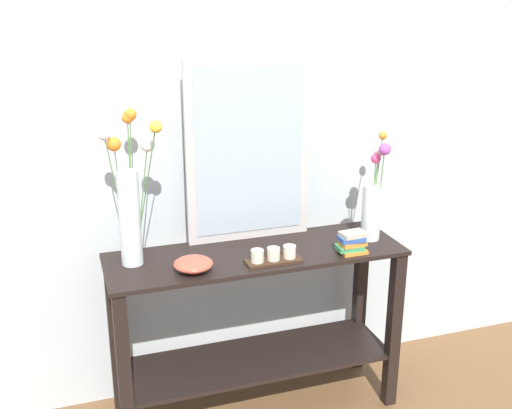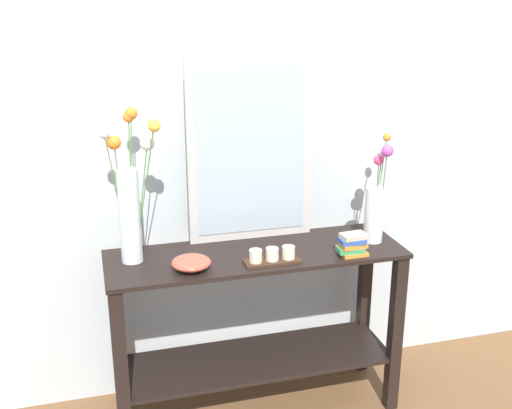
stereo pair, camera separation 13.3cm
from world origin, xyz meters
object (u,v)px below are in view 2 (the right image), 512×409
object	(u,v)px
candle_tray	(272,257)
mirror_leaning	(251,151)
console_table	(256,313)
vase_right	(376,203)
tall_vase_left	(130,199)
decorative_bowl	(191,263)
book_stack	(352,245)

from	to	relation	value
candle_tray	mirror_leaning	bearing A→B (deg)	92.11
console_table	vase_right	bearing A→B (deg)	-1.57
vase_right	candle_tray	distance (m)	0.57
console_table	candle_tray	distance (m)	0.36
vase_right	tall_vase_left	bearing A→B (deg)	176.53
mirror_leaning	decorative_bowl	world-z (taller)	mirror_leaning
tall_vase_left	decorative_bowl	bearing A→B (deg)	-35.57
vase_right	book_stack	world-z (taller)	vase_right
console_table	vase_right	xyz separation A→B (m)	(0.57, -0.02, 0.49)
mirror_leaning	vase_right	world-z (taller)	mirror_leaning
tall_vase_left	vase_right	bearing A→B (deg)	-3.47
mirror_leaning	candle_tray	distance (m)	0.50
vase_right	candle_tray	size ratio (longest dim) A/B	2.03
vase_right	decorative_bowl	distance (m)	0.90
mirror_leaning	candle_tray	size ratio (longest dim) A/B	3.45
tall_vase_left	book_stack	bearing A→B (deg)	-11.66
candle_tray	decorative_bowl	xyz separation A→B (m)	(-0.35, 0.02, 0.00)
mirror_leaning	vase_right	distance (m)	0.62
vase_right	decorative_bowl	size ratio (longest dim) A/B	2.96
candle_tray	book_stack	distance (m)	0.37
console_table	decorative_bowl	size ratio (longest dim) A/B	8.03
mirror_leaning	vase_right	size ratio (longest dim) A/B	1.70
console_table	decorative_bowl	xyz separation A→B (m)	(-0.31, -0.11, 0.34)
candle_tray	book_stack	size ratio (longest dim) A/B	1.82
mirror_leaning	candle_tray	world-z (taller)	mirror_leaning
vase_right	candle_tray	xyz separation A→B (m)	(-0.53, -0.11, -0.16)
tall_vase_left	vase_right	world-z (taller)	tall_vase_left
mirror_leaning	vase_right	bearing A→B (deg)	-19.88
book_stack	candle_tray	bearing A→B (deg)	177.69
console_table	mirror_leaning	bearing A→B (deg)	81.96
console_table	tall_vase_left	xyz separation A→B (m)	(-0.54, 0.05, 0.59)
candle_tray	vase_right	bearing A→B (deg)	11.91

